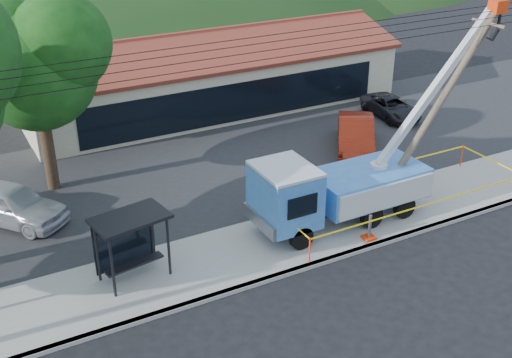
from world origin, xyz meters
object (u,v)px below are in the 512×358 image
object	(u,v)px
utility_truck	(337,186)
car_dark	(390,118)
car_red	(354,151)
leaning_pole	(440,102)
bus_shelter	(129,231)
car_silver	(15,223)

from	to	relation	value
utility_truck	car_dark	xyz separation A→B (m)	(9.81, 8.55, -1.76)
utility_truck	car_red	distance (m)	7.83
utility_truck	leaning_pole	bearing A→B (deg)	-3.06
utility_truck	leaning_pole	size ratio (longest dim) A/B	1.35
leaning_pole	utility_truck	bearing A→B (deg)	176.94
bus_shelter	car_red	xyz separation A→B (m)	(13.75, 5.39, -1.97)
leaning_pole	bus_shelter	xyz separation A→B (m)	(-13.39, 0.51, -2.65)
bus_shelter	car_dark	bearing A→B (deg)	14.79
utility_truck	leaning_pole	world-z (taller)	utility_truck
car_red	leaning_pole	bearing A→B (deg)	-59.11
car_silver	car_red	bearing A→B (deg)	-41.65
leaning_pole	bus_shelter	distance (m)	13.66
leaning_pole	car_dark	world-z (taller)	leaning_pole
bus_shelter	utility_truck	bearing A→B (deg)	-11.15
utility_truck	car_silver	size ratio (longest dim) A/B	2.31
bus_shelter	car_red	world-z (taller)	bus_shelter
car_red	car_dark	xyz separation A→B (m)	(4.68, 2.90, 0.00)
leaning_pole	car_red	bearing A→B (deg)	86.53
car_silver	car_red	distance (m)	16.88
car_silver	car_dark	xyz separation A→B (m)	(21.54, 2.18, 0.00)
car_silver	bus_shelter	bearing A→B (deg)	-102.15
car_silver	utility_truck	bearing A→B (deg)	-67.67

